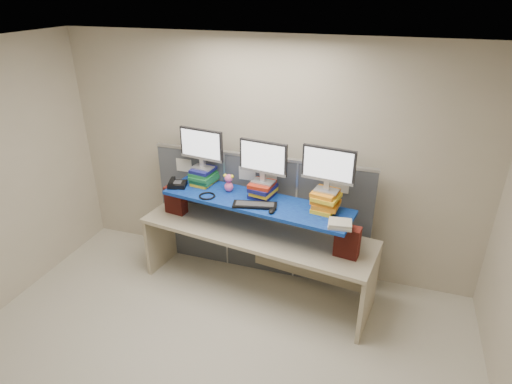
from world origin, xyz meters
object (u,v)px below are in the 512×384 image
(desk, at_px, (256,242))
(monitor_left, at_px, (201,146))
(monitor_center, at_px, (263,160))
(desk_phone, at_px, (177,184))
(blue_board, at_px, (256,202))
(monitor_right, at_px, (328,167))
(keyboard, at_px, (255,205))

(desk, distance_m, monitor_left, 1.23)
(monitor_center, bearing_deg, desk_phone, -168.49)
(blue_board, xyz_separation_m, monitor_right, (0.74, 0.02, 0.50))
(desk, height_order, keyboard, keyboard)
(monitor_left, bearing_deg, monitor_center, 0.00)
(monitor_center, relative_size, monitor_right, 1.00)
(monitor_center, bearing_deg, blue_board, -102.14)
(keyboard, xyz_separation_m, desk_phone, (-1.00, 0.18, 0.02))
(monitor_center, height_order, desk_phone, monitor_center)
(desk, height_order, monitor_center, monitor_center)
(desk_phone, bearing_deg, keyboard, -25.93)
(monitor_right, relative_size, desk_phone, 2.22)
(blue_board, distance_m, monitor_right, 0.89)
(desk, xyz_separation_m, monitor_left, (-0.71, 0.22, 0.98))
(blue_board, relative_size, monitor_right, 3.90)
(desk, height_order, monitor_right, monitor_right)
(desk, relative_size, keyboard, 5.63)
(monitor_left, bearing_deg, keyboard, -17.12)
(desk_phone, bearing_deg, blue_board, -18.80)
(monitor_left, relative_size, monitor_center, 1.00)
(monitor_left, distance_m, monitor_right, 1.46)
(keyboard, bearing_deg, desk, 91.17)
(desk, distance_m, blue_board, 0.51)
(desk_phone, bearing_deg, desk, -18.80)
(blue_board, xyz_separation_m, monitor_left, (-0.71, 0.22, 0.47))
(monitor_left, xyz_separation_m, monitor_right, (1.45, -0.20, 0.02))
(monitor_center, height_order, monitor_right, monitor_right)
(keyboard, relative_size, desk_phone, 2.00)
(monitor_left, bearing_deg, desk, -9.16)
(desk, distance_m, keyboard, 0.56)
(desk, bearing_deg, keyboard, -69.00)
(desk, xyz_separation_m, monitor_center, (0.04, 0.11, 0.96))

